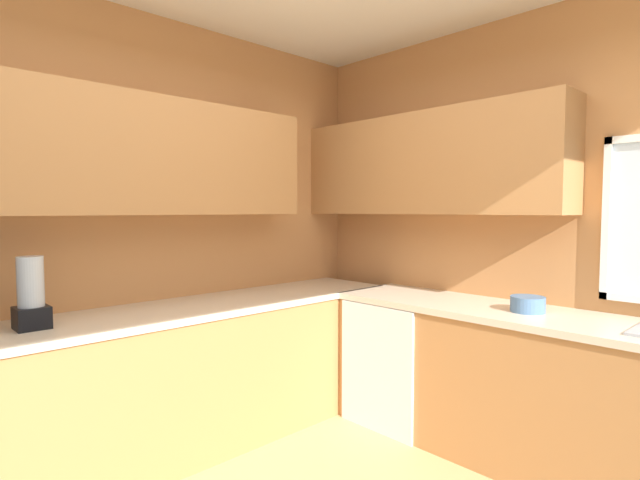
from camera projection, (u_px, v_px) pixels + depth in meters
name	position (u px, v px, depth m)	size (l,w,h in m)	color
room_shell	(309.00, 137.00, 2.70)	(3.64, 3.79, 2.78)	#C6844C
counter_run_left	(158.00, 384.00, 2.89)	(0.65, 3.40, 0.89)	#AD7542
counter_run_back	(549.00, 394.00, 2.74)	(2.73, 0.65, 0.89)	#AD7542
dishwasher	(402.00, 360.00, 3.45)	(0.60, 0.60, 0.85)	white
bowl	(528.00, 304.00, 2.81)	(0.19, 0.19, 0.09)	#4C7099
blender_appliance	(31.00, 296.00, 2.41)	(0.15, 0.15, 0.36)	black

